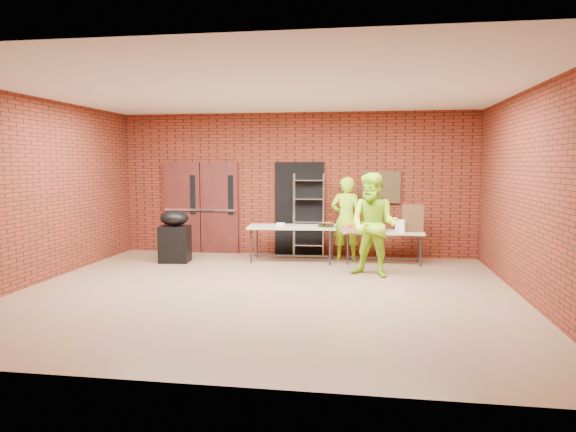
% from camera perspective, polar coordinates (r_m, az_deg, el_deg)
% --- Properties ---
extents(room, '(8.08, 7.08, 3.28)m').
position_cam_1_polar(room, '(8.12, -2.58, 2.55)').
color(room, olive).
rests_on(room, ground).
extents(double_doors, '(1.78, 0.12, 2.10)m').
position_cam_1_polar(double_doors, '(12.04, -9.66, 0.95)').
color(double_doors, '#4D1B16').
rests_on(double_doors, room).
extents(dark_doorway, '(1.10, 0.06, 2.10)m').
position_cam_1_polar(dark_doorway, '(11.55, 1.26, 0.81)').
color(dark_doorway, black).
rests_on(dark_doorway, room).
extents(bronze_plaque, '(0.85, 0.04, 0.70)m').
position_cam_1_polar(bronze_plaque, '(11.42, 10.26, 3.17)').
color(bronze_plaque, '#3B2C17').
rests_on(bronze_plaque, room).
extents(wire_rack, '(0.69, 0.26, 1.85)m').
position_cam_1_polar(wire_rack, '(11.40, 2.32, 0.10)').
color(wire_rack, silver).
rests_on(wire_rack, room).
extents(table_left, '(1.90, 0.90, 0.76)m').
position_cam_1_polar(table_left, '(10.80, 0.47, -1.44)').
color(table_left, '#BCA98F').
rests_on(table_left, room).
extents(table_right, '(1.65, 0.72, 0.67)m').
position_cam_1_polar(table_right, '(10.79, 10.58, -1.97)').
color(table_right, '#BCA98F').
rests_on(table_right, room).
extents(basket_bananas, '(0.41, 0.32, 0.13)m').
position_cam_1_polar(basket_bananas, '(10.72, 6.99, -1.36)').
color(basket_bananas, '#AC8545').
rests_on(basket_bananas, table_right).
extents(basket_oranges, '(0.50, 0.39, 0.15)m').
position_cam_1_polar(basket_oranges, '(10.84, 9.42, -1.26)').
color(basket_oranges, '#AC8545').
rests_on(basket_oranges, table_right).
extents(basket_apples, '(0.43, 0.34, 0.13)m').
position_cam_1_polar(basket_apples, '(10.55, 7.56, -1.47)').
color(basket_apples, '#AC8545').
rests_on(basket_apples, table_right).
extents(muffin_tray, '(0.38, 0.38, 0.09)m').
position_cam_1_polar(muffin_tray, '(10.67, 4.31, -0.97)').
color(muffin_tray, '#144A13').
rests_on(muffin_tray, table_left).
extents(napkin_box, '(0.17, 0.11, 0.06)m').
position_cam_1_polar(napkin_box, '(10.87, -0.84, -0.91)').
color(napkin_box, white).
rests_on(napkin_box, table_left).
extents(coffee_dispenser, '(0.42, 0.37, 0.55)m').
position_cam_1_polar(coffee_dispenser, '(10.91, 13.64, -0.19)').
color(coffee_dispenser, '#51321C').
rests_on(coffee_dispenser, table_right).
extents(cup_stack_front, '(0.09, 0.09, 0.26)m').
position_cam_1_polar(cup_stack_front, '(10.69, 12.41, -1.09)').
color(cup_stack_front, white).
rests_on(cup_stack_front, table_right).
extents(cup_stack_mid, '(0.09, 0.09, 0.26)m').
position_cam_1_polar(cup_stack_mid, '(10.59, 12.65, -1.13)').
color(cup_stack_mid, white).
rests_on(cup_stack_mid, table_right).
extents(cup_stack_back, '(0.08, 0.08, 0.24)m').
position_cam_1_polar(cup_stack_back, '(10.85, 12.05, -1.02)').
color(cup_stack_back, white).
rests_on(cup_stack_back, table_right).
extents(covered_grill, '(0.65, 0.56, 1.09)m').
position_cam_1_polar(covered_grill, '(11.03, -12.47, -2.20)').
color(covered_grill, black).
rests_on(covered_grill, room).
extents(volunteer_woman, '(0.68, 0.47, 1.79)m').
position_cam_1_polar(volunteer_woman, '(11.05, 6.47, -0.27)').
color(volunteer_woman, '#97D617').
rests_on(volunteer_woman, room).
extents(volunteer_man, '(1.13, 1.03, 1.90)m').
position_cam_1_polar(volunteer_man, '(9.48, 9.48, -0.99)').
color(volunteer_man, '#97D617').
rests_on(volunteer_man, room).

